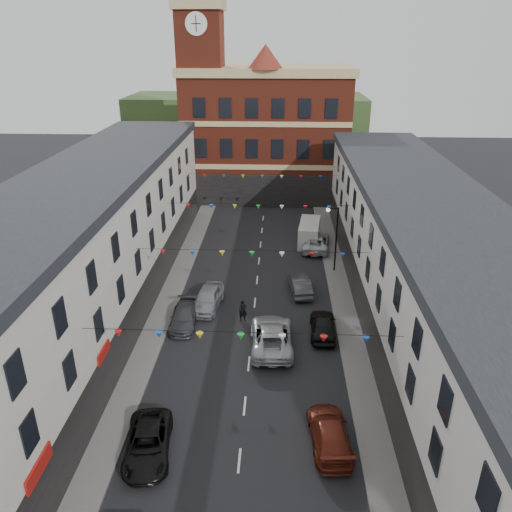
% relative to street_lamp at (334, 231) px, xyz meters
% --- Properties ---
extents(ground, '(160.00, 160.00, 0.00)m').
position_rel_street_lamp_xyz_m(ground, '(-6.55, -14.00, -3.90)').
color(ground, black).
rests_on(ground, ground).
extents(pavement_left, '(1.80, 64.00, 0.15)m').
position_rel_street_lamp_xyz_m(pavement_left, '(-13.45, -12.00, -3.83)').
color(pavement_left, '#605E5B').
rests_on(pavement_left, ground).
extents(pavement_right, '(1.80, 64.00, 0.15)m').
position_rel_street_lamp_xyz_m(pavement_right, '(0.35, -12.00, -3.83)').
color(pavement_right, '#605E5B').
rests_on(pavement_right, ground).
extents(terrace_left, '(8.40, 56.00, 10.70)m').
position_rel_street_lamp_xyz_m(terrace_left, '(-18.33, -13.00, 1.44)').
color(terrace_left, beige).
rests_on(terrace_left, ground).
extents(terrace_right, '(8.40, 56.00, 9.70)m').
position_rel_street_lamp_xyz_m(terrace_right, '(5.23, -13.00, 0.95)').
color(terrace_right, beige).
rests_on(terrace_right, ground).
extents(civic_building, '(20.60, 13.30, 18.50)m').
position_rel_street_lamp_xyz_m(civic_building, '(-6.55, 23.95, 4.23)').
color(civic_building, maroon).
rests_on(civic_building, ground).
extents(clock_tower, '(5.60, 5.60, 30.00)m').
position_rel_street_lamp_xyz_m(clock_tower, '(-14.05, 21.00, 11.03)').
color(clock_tower, maroon).
rests_on(clock_tower, ground).
extents(distant_hill, '(40.00, 14.00, 10.00)m').
position_rel_street_lamp_xyz_m(distant_hill, '(-10.55, 48.00, 1.10)').
color(distant_hill, '#335025').
rests_on(distant_hill, ground).
extents(street_lamp, '(1.10, 0.36, 6.00)m').
position_rel_street_lamp_xyz_m(street_lamp, '(0.00, 0.00, 0.00)').
color(street_lamp, black).
rests_on(street_lamp, ground).
extents(car_left_c, '(2.78, 4.97, 1.31)m').
position_rel_street_lamp_xyz_m(car_left_c, '(-11.15, -21.73, -3.25)').
color(car_left_c, black).
rests_on(car_left_c, ground).
extents(car_left_d, '(1.97, 4.53, 1.30)m').
position_rel_street_lamp_xyz_m(car_left_d, '(-11.53, -9.44, -3.26)').
color(car_left_d, '#3A3D41').
rests_on(car_left_d, ground).
extents(car_left_e, '(2.43, 4.87, 1.59)m').
position_rel_street_lamp_xyz_m(car_left_e, '(-10.15, -6.86, -3.11)').
color(car_left_e, gray).
rests_on(car_left_e, ground).
extents(car_right_c, '(2.28, 4.91, 1.39)m').
position_rel_street_lamp_xyz_m(car_right_c, '(-2.01, -20.64, -3.21)').
color(car_right_c, maroon).
rests_on(car_right_c, ground).
extents(car_right_d, '(1.91, 4.40, 1.48)m').
position_rel_street_lamp_xyz_m(car_right_d, '(-1.55, -10.31, -3.17)').
color(car_right_d, black).
rests_on(car_right_d, ground).
extents(car_right_e, '(2.01, 4.35, 1.38)m').
position_rel_street_lamp_xyz_m(car_right_e, '(-2.95, -4.10, -3.21)').
color(car_right_e, '#424449').
rests_on(car_right_e, ground).
extents(car_right_f, '(3.03, 5.63, 1.50)m').
position_rel_street_lamp_xyz_m(car_right_f, '(-1.05, 5.17, -3.15)').
color(car_right_f, silver).
rests_on(car_right_f, ground).
extents(moving_car, '(2.93, 6.01, 1.65)m').
position_rel_street_lamp_xyz_m(moving_car, '(-5.11, -11.94, -3.08)').
color(moving_car, '#B1B4B8').
rests_on(moving_car, ground).
extents(white_van, '(2.49, 5.17, 2.20)m').
position_rel_street_lamp_xyz_m(white_van, '(-1.67, 6.69, -2.80)').
color(white_van, beige).
rests_on(white_van, ground).
extents(pedestrian, '(0.70, 0.55, 1.70)m').
position_rel_street_lamp_xyz_m(pedestrian, '(-7.30, -8.72, -3.06)').
color(pedestrian, black).
rests_on(pedestrian, ground).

